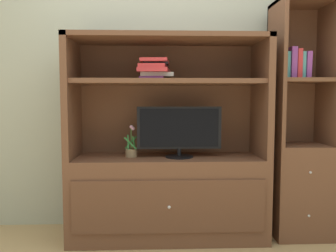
# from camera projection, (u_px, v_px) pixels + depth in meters

# --- Properties ---
(painted_rear_wall) EXTENTS (6.00, 0.10, 2.80)m
(painted_rear_wall) POSITION_uv_depth(u_px,v_px,m) (166.00, 67.00, 3.02)
(painted_rear_wall) COLOR #ADB29E
(painted_rear_wall) RESTS_ON ground_plane
(media_console) EXTENTS (1.55, 0.53, 1.60)m
(media_console) POSITION_uv_depth(u_px,v_px,m) (168.00, 174.00, 2.75)
(media_console) COLOR brown
(media_console) RESTS_ON ground_plane
(tv_monitor) EXTENTS (0.66, 0.22, 0.40)m
(tv_monitor) POSITION_uv_depth(u_px,v_px,m) (179.00, 130.00, 2.68)
(tv_monitor) COLOR black
(tv_monitor) RESTS_ON media_console
(potted_plant) EXTENTS (0.10, 0.09, 0.26)m
(potted_plant) POSITION_uv_depth(u_px,v_px,m) (131.00, 150.00, 2.72)
(potted_plant) COLOR #8C7251
(potted_plant) RESTS_ON media_console
(magazine_stack) EXTENTS (0.28, 0.35, 0.15)m
(magazine_stack) POSITION_uv_depth(u_px,v_px,m) (155.00, 70.00, 2.67)
(magazine_stack) COLOR purple
(magazine_stack) RESTS_ON media_console
(bookshelf_tall) EXTENTS (0.45, 0.41, 1.89)m
(bookshelf_tall) POSITION_uv_depth(u_px,v_px,m) (299.00, 159.00, 2.78)
(bookshelf_tall) COLOR brown
(bookshelf_tall) RESTS_ON ground_plane
(upright_book_row) EXTENTS (0.21, 0.18, 0.24)m
(upright_book_row) POSITION_uv_depth(u_px,v_px,m) (295.00, 65.00, 2.71)
(upright_book_row) COLOR teal
(upright_book_row) RESTS_ON bookshelf_tall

